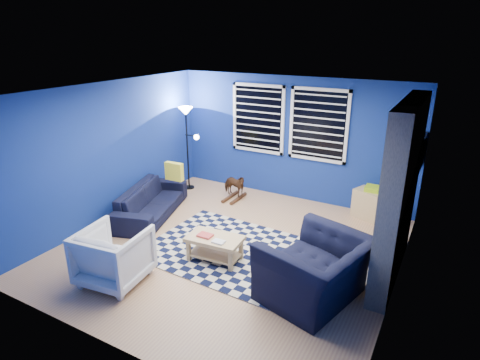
# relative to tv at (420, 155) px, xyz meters

# --- Properties ---
(floor) EXTENTS (5.00, 5.00, 0.00)m
(floor) POSITION_rel_tv_xyz_m (-2.45, -2.00, -1.40)
(floor) COLOR tan
(floor) RESTS_ON ground
(ceiling) EXTENTS (5.00, 5.00, 0.00)m
(ceiling) POSITION_rel_tv_xyz_m (-2.45, -2.00, 1.10)
(ceiling) COLOR white
(ceiling) RESTS_ON wall_back
(wall_back) EXTENTS (5.00, 0.00, 5.00)m
(wall_back) POSITION_rel_tv_xyz_m (-2.45, 0.50, -0.15)
(wall_back) COLOR navy
(wall_back) RESTS_ON floor
(wall_left) EXTENTS (0.00, 5.00, 5.00)m
(wall_left) POSITION_rel_tv_xyz_m (-4.95, -2.00, -0.15)
(wall_left) COLOR navy
(wall_left) RESTS_ON floor
(wall_right) EXTENTS (0.00, 5.00, 5.00)m
(wall_right) POSITION_rel_tv_xyz_m (0.05, -2.00, -0.15)
(wall_right) COLOR navy
(wall_right) RESTS_ON floor
(fireplace) EXTENTS (0.65, 2.00, 2.50)m
(fireplace) POSITION_rel_tv_xyz_m (-0.09, -1.50, -0.20)
(fireplace) COLOR gray
(fireplace) RESTS_ON floor
(window_left) EXTENTS (1.17, 0.06, 1.42)m
(window_left) POSITION_rel_tv_xyz_m (-3.20, 0.46, 0.20)
(window_left) COLOR black
(window_left) RESTS_ON wall_back
(window_right) EXTENTS (1.17, 0.06, 1.42)m
(window_right) POSITION_rel_tv_xyz_m (-1.90, 0.46, 0.20)
(window_right) COLOR black
(window_right) RESTS_ON wall_back
(tv) EXTENTS (0.07, 1.00, 0.58)m
(tv) POSITION_rel_tv_xyz_m (0.00, 0.00, 0.00)
(tv) COLOR black
(tv) RESTS_ON wall_right
(rug) EXTENTS (2.58, 2.11, 0.02)m
(rug) POSITION_rel_tv_xyz_m (-2.43, -2.07, -1.39)
(rug) COLOR black
(rug) RESTS_ON floor
(sofa) EXTENTS (2.08, 1.30, 0.57)m
(sofa) POSITION_rel_tv_xyz_m (-4.37, -1.65, -1.12)
(sofa) COLOR black
(sofa) RESTS_ON floor
(armchair_big) EXTENTS (1.55, 1.43, 0.84)m
(armchair_big) POSITION_rel_tv_xyz_m (-0.84, -2.59, -0.98)
(armchair_big) COLOR black
(armchair_big) RESTS_ON floor
(armchair_bent) EXTENTS (0.94, 0.96, 0.79)m
(armchair_bent) POSITION_rel_tv_xyz_m (-3.40, -3.55, -1.01)
(armchair_bent) COLOR gray
(armchair_bent) RESTS_ON floor
(rocking_horse) EXTENTS (0.33, 0.60, 0.49)m
(rocking_horse) POSITION_rel_tv_xyz_m (-3.39, -0.21, -1.09)
(rocking_horse) COLOR #4D2918
(rocking_horse) RESTS_ON floor
(coffee_table) EXTENTS (0.87, 0.54, 0.42)m
(coffee_table) POSITION_rel_tv_xyz_m (-2.46, -2.43, -1.11)
(coffee_table) COLOR tan
(coffee_table) RESTS_ON rug
(cabinet) EXTENTS (0.76, 0.64, 0.63)m
(cabinet) POSITION_rel_tv_xyz_m (-0.68, 0.25, -1.12)
(cabinet) COLOR tan
(cabinet) RESTS_ON floor
(floor_lamp) EXTENTS (0.49, 0.30, 1.81)m
(floor_lamp) POSITION_rel_tv_xyz_m (-4.58, -0.14, 0.08)
(floor_lamp) COLOR black
(floor_lamp) RESTS_ON floor
(throw_pillow) EXTENTS (0.38, 0.13, 0.35)m
(throw_pillow) POSITION_rel_tv_xyz_m (-4.22, -1.10, -0.66)
(throw_pillow) COLOR yellow
(throw_pillow) RESTS_ON sofa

